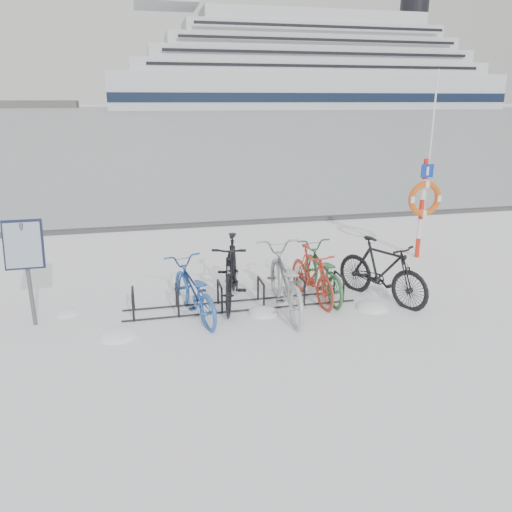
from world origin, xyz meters
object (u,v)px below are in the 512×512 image
at_px(info_board, 24,251).
at_px(lifebuoy_station, 424,199).
at_px(cruise_ferry, 309,73).
at_px(bike_rack, 241,297).

height_order(info_board, lifebuoy_station, lifebuoy_station).
xyz_separation_m(info_board, cruise_ferry, (68.80, 191.68, 12.73)).
bearing_deg(cruise_ferry, lifebuoy_station, -107.81).
distance_m(bike_rack, cruise_ferry, 203.01).
relative_size(info_board, lifebuoy_station, 0.42).
distance_m(bike_rack, info_board, 3.50).
bearing_deg(bike_rack, cruise_ferry, 71.14).
bearing_deg(info_board, cruise_ferry, 69.48).
relative_size(bike_rack, cruise_ferry, 0.03).
distance_m(info_board, lifebuoy_station, 8.04).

